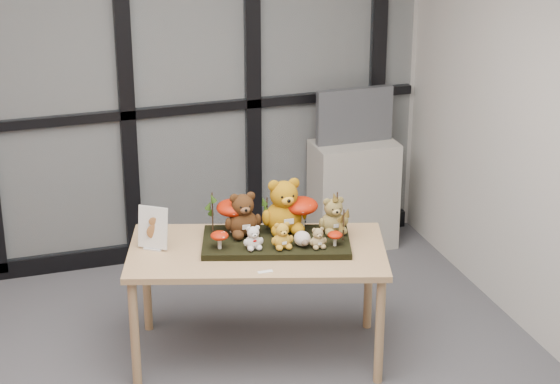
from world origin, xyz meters
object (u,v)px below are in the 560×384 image
object	(u,v)px
plush_cream_hedgehog	(302,238)
cabinet	(353,195)
bear_white_bow	(253,236)
mushroom_back_left	(233,215)
mushroom_back_right	(301,213)
bear_tan_back	(333,213)
mushroom_front_right	(335,238)
monitor	(354,115)
bear_beige_small	(318,236)
diorama_tray	(276,242)
bear_small_yellow	(282,234)
sign_holder	(153,231)
bear_pooh_yellow	(284,203)
display_table	(257,260)
mushroom_front_left	(220,239)
bear_brown_medium	(243,212)

from	to	relation	value
plush_cream_hedgehog	cabinet	bearing A→B (deg)	74.64
bear_white_bow	mushroom_back_left	distance (m)	0.25
mushroom_back_right	bear_tan_back	bearing A→B (deg)	-25.36
mushroom_front_right	monitor	world-z (taller)	monitor
bear_beige_small	diorama_tray	bearing A→B (deg)	154.05
bear_small_yellow	monitor	world-z (taller)	monitor
bear_beige_small	plush_cream_hedgehog	xyz separation A→B (m)	(-0.07, 0.05, -0.02)
diorama_tray	sign_holder	world-z (taller)	sign_holder
cabinet	bear_pooh_yellow	bearing A→B (deg)	-127.93
bear_small_yellow	bear_white_bow	world-z (taller)	bear_small_yellow
display_table	bear_white_bow	bearing A→B (deg)	-107.77
plush_cream_hedgehog	mushroom_front_left	world-z (taller)	mushroom_front_left
plush_cream_hedgehog	bear_pooh_yellow	bearing A→B (deg)	115.92
bear_tan_back	monitor	size ratio (longest dim) A/B	0.43
bear_white_bow	mushroom_front_right	bearing A→B (deg)	3.48
monitor	sign_holder	bearing A→B (deg)	-146.18
cabinet	bear_tan_back	bearing A→B (deg)	-116.71
plush_cream_hedgehog	monitor	xyz separation A→B (m)	(0.84, 1.35, 0.21)
bear_tan_back	bear_small_yellow	size ratio (longest dim) A/B	1.41
bear_tan_back	bear_small_yellow	bearing A→B (deg)	-145.17
cabinet	bear_small_yellow	bearing A→B (deg)	-125.56
bear_brown_medium	cabinet	size ratio (longest dim) A/B	0.36
plush_cream_hedgehog	bear_small_yellow	bearing A→B (deg)	-168.22
mushroom_back_left	sign_holder	size ratio (longest dim) A/B	0.85
bear_pooh_yellow	mushroom_front_left	size ratio (longest dim) A/B	3.20
bear_small_yellow	sign_holder	distance (m)	0.71
diorama_tray	bear_pooh_yellow	size ratio (longest dim) A/B	2.36
display_table	mushroom_back_right	bearing A→B (deg)	35.24
display_table	cabinet	size ratio (longest dim) A/B	2.03
bear_small_yellow	mushroom_back_left	distance (m)	0.35
plush_cream_hedgehog	bear_tan_back	bearing A→B (deg)	44.89
bear_pooh_yellow	sign_holder	world-z (taller)	bear_pooh_yellow
diorama_tray	sign_holder	bearing A→B (deg)	-176.91
bear_pooh_yellow	mushroom_back_right	size ratio (longest dim) A/B	1.61
bear_brown_medium	cabinet	xyz separation A→B (m)	(1.10, 1.09, -0.45)
bear_small_yellow	mushroom_back_right	xyz separation A→B (m)	(0.17, 0.19, 0.03)
bear_pooh_yellow	mushroom_back_left	world-z (taller)	bear_pooh_yellow
diorama_tray	mushroom_back_left	bearing A→B (deg)	155.60
bear_pooh_yellow	plush_cream_hedgehog	xyz separation A→B (m)	(0.04, -0.22, -0.13)
monitor	mushroom_back_right	bearing A→B (deg)	-123.88
bear_brown_medium	mushroom_front_left	bearing A→B (deg)	-123.91
bear_beige_small	sign_holder	bearing A→B (deg)	175.35
display_table	sign_holder	size ratio (longest dim) A/B	6.36
diorama_tray	bear_tan_back	world-z (taller)	bear_tan_back
display_table	mushroom_back_left	distance (m)	0.29
bear_beige_small	mushroom_back_left	xyz separation A→B (m)	(-0.38, 0.34, 0.04)
mushroom_front_left	mushroom_back_left	bearing A→B (deg)	56.15
bear_brown_medium	bear_white_bow	bearing A→B (deg)	-72.34
cabinet	monitor	bearing A→B (deg)	90.00
bear_tan_back	sign_holder	bearing A→B (deg)	-172.54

